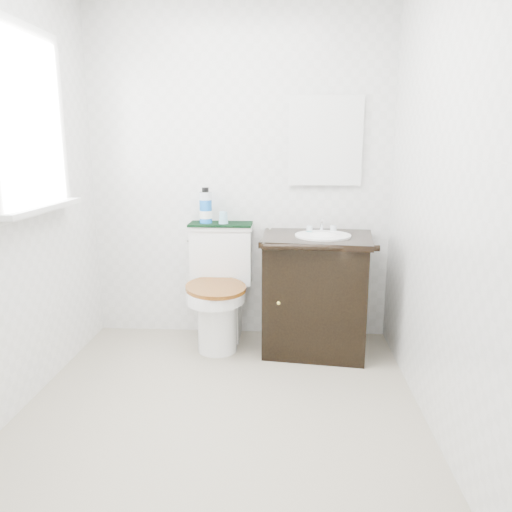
# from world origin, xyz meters

# --- Properties ---
(floor) EXTENTS (2.40, 2.40, 0.00)m
(floor) POSITION_xyz_m (0.00, 0.00, 0.00)
(floor) COLOR #ADA18B
(floor) RESTS_ON ground
(wall_back) EXTENTS (2.40, 0.00, 2.40)m
(wall_back) POSITION_xyz_m (0.00, 1.20, 1.20)
(wall_back) COLOR white
(wall_back) RESTS_ON ground
(wall_front) EXTENTS (2.40, 0.00, 2.40)m
(wall_front) POSITION_xyz_m (0.00, -1.20, 1.20)
(wall_front) COLOR white
(wall_front) RESTS_ON ground
(wall_left) EXTENTS (0.00, 2.40, 2.40)m
(wall_left) POSITION_xyz_m (-1.10, 0.00, 1.20)
(wall_left) COLOR white
(wall_left) RESTS_ON ground
(wall_right) EXTENTS (0.00, 2.40, 2.40)m
(wall_right) POSITION_xyz_m (1.10, 0.00, 1.20)
(wall_right) COLOR white
(wall_right) RESTS_ON ground
(window) EXTENTS (0.02, 0.70, 0.90)m
(window) POSITION_xyz_m (-1.07, 0.25, 1.55)
(window) COLOR white
(window) RESTS_ON wall_left
(mirror) EXTENTS (0.50, 0.02, 0.60)m
(mirror) POSITION_xyz_m (0.62, 1.18, 1.45)
(mirror) COLOR silver
(mirror) RESTS_ON wall_back
(toilet) EXTENTS (0.52, 0.69, 0.85)m
(toilet) POSITION_xyz_m (-0.13, 0.96, 0.37)
(toilet) COLOR white
(toilet) RESTS_ON floor
(vanity) EXTENTS (0.79, 0.70, 0.92)m
(vanity) POSITION_xyz_m (0.57, 0.90, 0.43)
(vanity) COLOR black
(vanity) RESTS_ON floor
(trash_bin) EXTENTS (0.25, 0.21, 0.31)m
(trash_bin) POSITION_xyz_m (0.45, 1.08, 0.16)
(trash_bin) COLOR white
(trash_bin) RESTS_ON floor
(towel) EXTENTS (0.45, 0.22, 0.02)m
(towel) POSITION_xyz_m (-0.13, 1.09, 0.86)
(towel) COLOR black
(towel) RESTS_ON toilet
(mouthwash_bottle) EXTENTS (0.09, 0.09, 0.26)m
(mouthwash_bottle) POSITION_xyz_m (-0.23, 1.08, 0.99)
(mouthwash_bottle) COLOR blue
(mouthwash_bottle) RESTS_ON towel
(cup) EXTENTS (0.07, 0.07, 0.09)m
(cup) POSITION_xyz_m (-0.10, 1.06, 0.91)
(cup) COLOR #86C2DC
(cup) RESTS_ON towel
(soap_bar) EXTENTS (0.06, 0.04, 0.02)m
(soap_bar) POSITION_xyz_m (0.51, 0.99, 0.83)
(soap_bar) COLOR #177072
(soap_bar) RESTS_ON vanity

